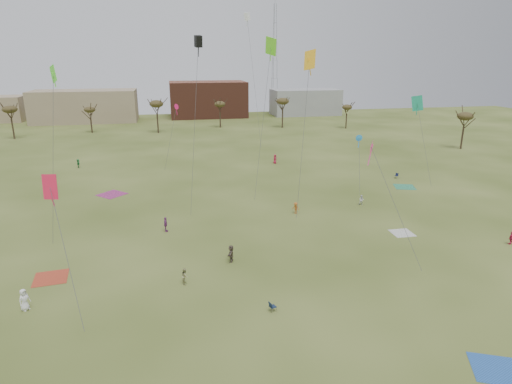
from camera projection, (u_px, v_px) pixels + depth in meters
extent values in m
plane|color=#3C4D18|center=(283.00, 290.00, 38.36)|extent=(260.00, 260.00, 0.00)
imported|color=white|center=(24.00, 300.00, 35.01)|extent=(1.05, 1.10, 1.90)
imported|color=#C3214A|center=(511.00, 238.00, 47.46)|extent=(0.96, 0.65, 1.52)
imported|color=tan|center=(185.00, 276.00, 39.20)|extent=(0.66, 0.80, 1.52)
imported|color=brown|center=(231.00, 253.00, 43.39)|extent=(1.00, 1.75, 1.80)
imported|color=#B26021|center=(296.00, 208.00, 56.87)|extent=(1.12, 1.14, 1.57)
imported|color=#82367D|center=(166.00, 224.00, 50.90)|extent=(0.51, 1.09, 1.82)
imported|color=silver|center=(362.00, 200.00, 60.20)|extent=(0.86, 0.78, 1.46)
imported|color=#2B8140|center=(78.00, 163.00, 80.75)|extent=(0.83, 1.58, 1.63)
imported|color=#A61C38|center=(275.00, 159.00, 83.87)|extent=(1.04, 0.95, 1.78)
cube|color=#C14026|center=(51.00, 278.00, 40.38)|extent=(3.30, 3.30, 0.03)
cube|color=#2A5EB6|center=(495.00, 370.00, 28.52)|extent=(3.99, 3.99, 0.03)
cube|color=silver|center=(402.00, 233.00, 50.71)|extent=(2.53, 2.53, 0.03)
cube|color=#9C3071|center=(112.00, 194.00, 65.05)|extent=(5.01, 5.01, 0.03)
cube|color=#348F64|center=(404.00, 187.00, 68.83)|extent=(3.97, 3.97, 0.03)
cube|color=#16243D|center=(273.00, 306.00, 35.01)|extent=(0.64, 0.64, 0.04)
cube|color=#16243D|center=(270.00, 305.00, 34.82)|extent=(0.29, 0.51, 0.44)
cube|color=#151B3B|center=(396.00, 176.00, 73.69)|extent=(0.70, 0.70, 0.04)
cube|color=#151B3B|center=(397.00, 174.00, 73.79)|extent=(0.42, 0.47, 0.44)
cube|color=red|center=(50.00, 187.00, 32.44)|extent=(0.98, 0.98, 1.93)
cube|color=red|center=(51.00, 195.00, 32.65)|extent=(0.08, 0.08, 1.74)
cylinder|color=#4C4C51|center=(67.00, 258.00, 31.74)|extent=(2.27, 5.09, 9.63)
cube|color=#4EDF27|center=(53.00, 74.00, 41.62)|extent=(0.81, 0.81, 1.59)
cube|color=#4EDF27|center=(54.00, 80.00, 41.79)|extent=(0.08, 0.08, 1.43)
cylinder|color=#4C4C51|center=(53.00, 163.00, 43.66)|extent=(2.22, 0.87, 17.49)
cone|color=#EC4A8E|center=(371.00, 146.00, 40.54)|extent=(1.30, 0.09, 1.30)
cube|color=#EC4A8E|center=(370.00, 155.00, 40.79)|extent=(0.08, 0.08, 2.12)
cylinder|color=#4C4C51|center=(396.00, 208.00, 40.20)|extent=(3.67, 5.03, 10.98)
cube|color=gold|center=(310.00, 60.00, 50.47)|extent=(1.16, 1.16, 2.28)
cube|color=gold|center=(310.00, 67.00, 50.71)|extent=(0.08, 0.08, 2.06)
cylinder|color=#4C4C51|center=(303.00, 141.00, 51.73)|extent=(2.01, 2.97, 18.76)
cube|color=black|center=(198.00, 41.00, 49.92)|extent=(0.75, 0.75, 1.29)
cube|color=black|center=(199.00, 48.00, 50.15)|extent=(0.08, 0.08, 1.94)
cylinder|color=#4C4C51|center=(194.00, 132.00, 51.96)|extent=(1.98, 1.98, 20.81)
cone|color=#2689D8|center=(359.00, 138.00, 62.81)|extent=(0.98, 0.07, 0.98)
cube|color=#2689D8|center=(359.00, 142.00, 63.00)|extent=(0.08, 0.08, 1.60)
cylinder|color=#4C4C51|center=(359.00, 167.00, 62.19)|extent=(0.98, 3.66, 7.72)
cube|color=#67E025|center=(271.00, 46.00, 56.22)|extent=(1.19, 1.19, 2.34)
cube|color=#67E025|center=(271.00, 53.00, 56.47)|extent=(0.08, 0.08, 2.11)
cylinder|color=#4C4C51|center=(263.00, 125.00, 58.03)|extent=(2.70, 2.19, 20.42)
cone|color=#CF1654|center=(176.00, 107.00, 74.07)|extent=(0.98, 0.07, 0.98)
cube|color=#CF1654|center=(177.00, 110.00, 74.25)|extent=(0.08, 0.08, 1.60)
cylinder|color=#4C4C51|center=(171.00, 139.00, 74.85)|extent=(2.69, 1.31, 10.87)
cube|color=#19966F|center=(417.00, 103.00, 66.06)|extent=(1.17, 1.17, 2.30)
cube|color=#19966F|center=(417.00, 109.00, 66.30)|extent=(0.08, 0.08, 2.07)
cylinder|color=#4C4C51|center=(424.00, 145.00, 66.04)|extent=(1.35, 4.30, 12.26)
cube|color=white|center=(247.00, 16.00, 88.22)|extent=(0.89, 0.89, 1.52)
cube|color=white|center=(247.00, 21.00, 88.49)|extent=(0.08, 0.08, 2.29)
cylinder|color=#4C4C51|center=(254.00, 84.00, 91.21)|extent=(2.54, 2.87, 27.10)
cylinder|color=#3A2B1E|center=(13.00, 129.00, 108.74)|extent=(0.40, 0.40, 5.10)
ellipsoid|color=#473D1E|center=(10.00, 109.00, 107.26)|extent=(3.57, 3.57, 1.87)
cylinder|color=#3A2B1E|center=(91.00, 125.00, 117.91)|extent=(0.40, 0.40, 4.32)
ellipsoid|color=#473D1E|center=(90.00, 110.00, 116.66)|extent=(3.02, 3.02, 1.58)
cylinder|color=#3A2B1E|center=(158.00, 123.00, 117.47)|extent=(0.40, 0.40, 5.40)
ellipsoid|color=#473D1E|center=(156.00, 104.00, 115.90)|extent=(3.78, 3.78, 1.98)
cylinder|color=#3A2B1E|center=(220.00, 120.00, 126.64)|extent=(0.40, 0.40, 4.68)
ellipsoid|color=#473D1E|center=(220.00, 104.00, 125.28)|extent=(3.28, 3.28, 1.72)
cylinder|color=#3A2B1E|center=(282.00, 119.00, 126.26)|extent=(0.40, 0.40, 5.28)
ellipsoid|color=#473D1E|center=(283.00, 101.00, 124.73)|extent=(3.70, 3.70, 1.94)
cylinder|color=#3A2B1E|center=(346.00, 121.00, 125.20)|extent=(0.40, 0.40, 4.20)
ellipsoid|color=#473D1E|center=(347.00, 107.00, 123.99)|extent=(2.94, 2.94, 1.54)
cylinder|color=#3A2B1E|center=(462.00, 138.00, 96.93)|extent=(0.40, 0.40, 5.04)
ellipsoid|color=#473D1E|center=(465.00, 116.00, 95.47)|extent=(3.53, 3.53, 1.85)
cube|color=#937F60|center=(85.00, 106.00, 137.59)|extent=(32.00, 14.00, 10.00)
cube|color=brown|center=(208.00, 99.00, 149.64)|extent=(26.00, 16.00, 12.00)
cube|color=gray|center=(305.00, 102.00, 154.93)|extent=(24.00, 12.00, 9.00)
cylinder|color=#9EA3A8|center=(277.00, 60.00, 155.38)|extent=(0.16, 0.16, 38.00)
cylinder|color=#9EA3A8|center=(273.00, 60.00, 155.84)|extent=(0.16, 0.16, 38.00)
cylinder|color=#9EA3A8|center=(274.00, 60.00, 154.39)|extent=(0.16, 0.16, 38.00)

